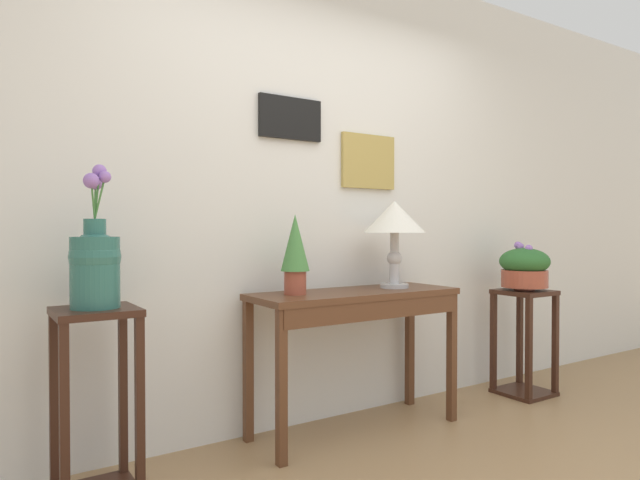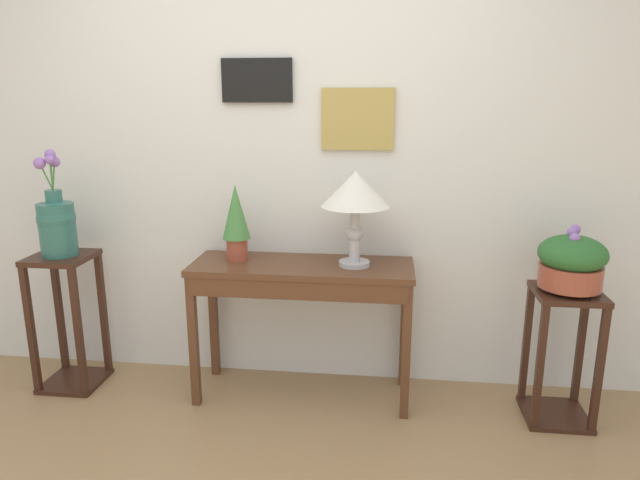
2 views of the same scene
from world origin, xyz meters
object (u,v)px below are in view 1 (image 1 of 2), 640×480
object	(u,v)px
console_table	(358,311)
pedestal_stand_left	(96,404)
planter_bowl_wide_right	(524,267)
potted_plant_on_console	(295,250)
pedestal_stand_right	(524,342)
flower_vase_tall_left	(95,261)
table_lamp	(394,221)

from	to	relation	value
console_table	pedestal_stand_left	xyz separation A→B (m)	(-1.38, -0.01, -0.28)
planter_bowl_wide_right	potted_plant_on_console	bearing A→B (deg)	176.19
potted_plant_on_console	pedestal_stand_left	bearing A→B (deg)	-175.88
console_table	pedestal_stand_right	size ratio (longest dim) A/B	1.68
pedestal_stand_left	planter_bowl_wide_right	bearing A→B (deg)	-0.91
console_table	flower_vase_tall_left	world-z (taller)	flower_vase_tall_left
console_table	table_lamp	distance (m)	0.58
pedestal_stand_left	console_table	bearing A→B (deg)	0.60
pedestal_stand_left	potted_plant_on_console	bearing A→B (deg)	4.12
console_table	pedestal_stand_left	world-z (taller)	pedestal_stand_left
console_table	table_lamp	bearing A→B (deg)	4.81
console_table	pedestal_stand_right	world-z (taller)	console_table
console_table	potted_plant_on_console	distance (m)	0.51
table_lamp	pedestal_stand_left	world-z (taller)	table_lamp
potted_plant_on_console	pedestal_stand_left	world-z (taller)	potted_plant_on_console
table_lamp	flower_vase_tall_left	bearing A→B (deg)	-178.65
potted_plant_on_console	flower_vase_tall_left	world-z (taller)	flower_vase_tall_left
potted_plant_on_console	console_table	bearing A→B (deg)	-8.96
console_table	planter_bowl_wide_right	distance (m)	1.40
pedestal_stand_left	pedestal_stand_right	bearing A→B (deg)	-0.92
table_lamp	planter_bowl_wide_right	size ratio (longest dim) A/B	1.54
potted_plant_on_console	flower_vase_tall_left	bearing A→B (deg)	-175.83
potted_plant_on_console	pedestal_stand_right	xyz separation A→B (m)	(1.76, -0.12, -0.66)
flower_vase_tall_left	pedestal_stand_right	bearing A→B (deg)	-0.90
pedestal_stand_right	planter_bowl_wide_right	world-z (taller)	planter_bowl_wide_right
table_lamp	planter_bowl_wide_right	bearing A→B (deg)	-4.30
table_lamp	potted_plant_on_console	bearing A→B (deg)	177.01
flower_vase_tall_left	pedestal_stand_right	world-z (taller)	flower_vase_tall_left
console_table	planter_bowl_wide_right	bearing A→B (deg)	-2.41
pedestal_stand_right	planter_bowl_wide_right	bearing A→B (deg)	62.15
potted_plant_on_console	flower_vase_tall_left	xyz separation A→B (m)	(-1.01, -0.07, -0.02)
pedestal_stand_right	pedestal_stand_left	bearing A→B (deg)	179.08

